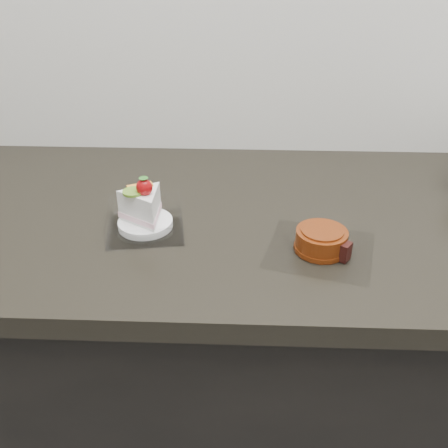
% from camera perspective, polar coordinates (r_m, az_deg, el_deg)
% --- Properties ---
extents(counter, '(2.04, 0.64, 0.90)m').
position_cam_1_polar(counter, '(1.26, 7.34, -16.64)').
color(counter, black).
rests_on(counter, ground).
extents(cake_tray, '(0.16, 0.16, 0.11)m').
position_cam_1_polar(cake_tray, '(0.91, -9.06, 1.04)').
color(cake_tray, white).
rests_on(cake_tray, counter).
extents(mooncake_wrap, '(0.21, 0.20, 0.04)m').
position_cam_1_polar(mooncake_wrap, '(0.86, 11.11, -2.08)').
color(mooncake_wrap, white).
rests_on(mooncake_wrap, counter).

